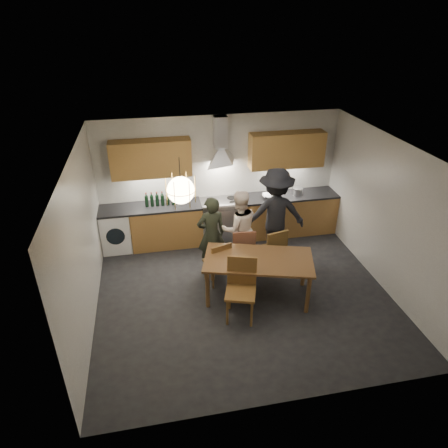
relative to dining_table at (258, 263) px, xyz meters
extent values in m
plane|color=black|center=(-0.22, 0.10, -0.67)|extent=(5.00, 5.00, 0.00)
cube|color=silver|center=(-0.22, 2.35, 0.63)|extent=(5.00, 0.02, 2.60)
cube|color=silver|center=(-0.22, -2.15, 0.63)|extent=(5.00, 0.02, 2.60)
cube|color=silver|center=(-2.72, 0.10, 0.63)|extent=(0.02, 4.50, 2.60)
cube|color=silver|center=(2.28, 0.10, 0.63)|extent=(0.02, 4.50, 2.60)
cube|color=white|center=(-0.22, 0.10, 1.93)|extent=(5.00, 4.50, 0.02)
cube|color=#BE8949|center=(-1.40, 2.05, -0.24)|extent=(1.45, 0.60, 0.86)
cube|color=#BE8949|center=(1.25, 2.05, -0.24)|extent=(2.05, 0.60, 0.86)
cube|color=white|center=(-2.42, 2.05, -0.24)|extent=(0.58, 0.58, 0.85)
cube|color=black|center=(-1.70, 2.05, 0.21)|extent=(2.05, 0.62, 0.04)
cube|color=black|center=(1.25, 2.05, 0.21)|extent=(2.05, 0.62, 0.04)
cube|color=silver|center=(-0.22, 2.05, -0.27)|extent=(0.90, 0.60, 0.80)
cube|color=black|center=(-0.22, 1.76, -0.29)|extent=(0.78, 0.02, 0.42)
cube|color=slate|center=(-0.22, 2.05, 0.17)|extent=(0.90, 0.60, 0.08)
cube|color=silver|center=(-0.22, 1.79, 0.23)|extent=(0.90, 0.08, 0.04)
cube|color=tan|center=(-1.60, 2.17, 1.19)|extent=(1.55, 0.35, 0.72)
cube|color=tan|center=(1.15, 2.17, 1.19)|extent=(1.55, 0.35, 0.72)
cube|color=silver|center=(-0.22, 2.22, 1.62)|extent=(0.26, 0.22, 0.62)
cylinder|color=black|center=(-1.22, 0.00, 1.68)|extent=(0.01, 0.01, 0.50)
sphere|color=#FFE0A5|center=(-1.22, 0.00, 1.43)|extent=(0.40, 0.40, 0.40)
torus|color=gold|center=(-1.22, 0.00, 1.43)|extent=(0.43, 0.43, 0.01)
cube|color=brown|center=(0.00, 0.00, 0.07)|extent=(1.97, 1.36, 0.04)
cylinder|color=brown|center=(-0.89, -0.13, -0.31)|extent=(0.07, 0.07, 0.72)
cylinder|color=brown|center=(-0.68, 0.58, -0.31)|extent=(0.07, 0.07, 0.72)
cylinder|color=brown|center=(0.68, -0.58, -0.31)|extent=(0.07, 0.07, 0.72)
cylinder|color=brown|center=(0.89, 0.13, -0.31)|extent=(0.07, 0.07, 0.72)
cube|color=brown|center=(-0.61, 0.54, -0.25)|extent=(0.49, 0.49, 0.04)
cube|color=brown|center=(-0.56, 0.37, -0.02)|extent=(0.38, 0.16, 0.43)
cylinder|color=brown|center=(-0.52, 0.74, -0.47)|extent=(0.03, 0.03, 0.40)
cylinder|color=brown|center=(-0.42, 0.44, -0.47)|extent=(0.03, 0.03, 0.40)
cylinder|color=brown|center=(-0.81, 0.64, -0.47)|extent=(0.03, 0.03, 0.40)
cylinder|color=brown|center=(-0.71, 0.34, -0.47)|extent=(0.03, 0.03, 0.40)
cube|color=brown|center=(-0.08, 0.82, -0.22)|extent=(0.45, 0.45, 0.04)
cube|color=brown|center=(-0.09, 0.63, 0.03)|extent=(0.42, 0.07, 0.46)
cylinder|color=brown|center=(0.11, 0.97, -0.46)|extent=(0.04, 0.04, 0.43)
cylinder|color=brown|center=(0.08, 0.64, -0.46)|extent=(0.04, 0.04, 0.43)
cylinder|color=brown|center=(-0.23, 1.00, -0.46)|extent=(0.04, 0.04, 0.43)
cylinder|color=brown|center=(-0.26, 0.66, -0.46)|extent=(0.04, 0.04, 0.43)
cube|color=brown|center=(0.45, 0.68, -0.22)|extent=(0.50, 0.50, 0.04)
cube|color=brown|center=(0.49, 0.50, 0.03)|extent=(0.42, 0.13, 0.46)
cylinder|color=brown|center=(0.58, 0.89, -0.45)|extent=(0.04, 0.04, 0.43)
cylinder|color=brown|center=(0.65, 0.56, -0.45)|extent=(0.04, 0.04, 0.43)
cylinder|color=brown|center=(0.24, 0.81, -0.45)|extent=(0.04, 0.04, 0.43)
cylinder|color=brown|center=(0.32, 0.48, -0.45)|extent=(0.04, 0.04, 0.43)
cube|color=brown|center=(-0.42, -0.49, -0.17)|extent=(0.59, 0.59, 0.04)
cube|color=brown|center=(-0.35, -0.29, 0.11)|extent=(0.46, 0.18, 0.51)
cylinder|color=brown|center=(-0.65, -0.62, -0.43)|extent=(0.04, 0.04, 0.48)
cylinder|color=brown|center=(-0.54, -0.26, -0.43)|extent=(0.04, 0.04, 0.48)
cylinder|color=brown|center=(-0.29, -0.73, -0.43)|extent=(0.04, 0.04, 0.48)
cylinder|color=brown|center=(-0.18, -0.37, -0.43)|extent=(0.04, 0.04, 0.48)
imported|color=black|center=(-0.63, 0.98, 0.07)|extent=(0.59, 0.43, 1.49)
imported|color=white|center=(-0.09, 1.05, 0.09)|extent=(0.79, 0.64, 1.53)
imported|color=black|center=(0.66, 1.22, 0.25)|extent=(1.25, 0.79, 1.84)
imported|color=silver|center=(0.76, 2.01, 0.26)|extent=(0.29, 0.29, 0.07)
cylinder|color=#ACACAF|center=(1.41, 2.02, 0.30)|extent=(0.24, 0.24, 0.15)
camera|label=1|loc=(-1.63, -5.32, 3.76)|focal=32.00mm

